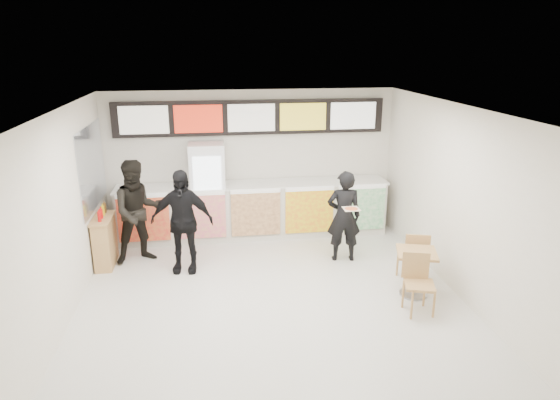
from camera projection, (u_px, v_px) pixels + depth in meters
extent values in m
plane|color=beige|center=(274.00, 309.00, 7.64)|extent=(7.00, 7.00, 0.00)
plane|color=white|center=(273.00, 112.00, 6.74)|extent=(7.00, 7.00, 0.00)
plane|color=silver|center=(252.00, 162.00, 10.49)|extent=(6.00, 0.00, 6.00)
plane|color=silver|center=(55.00, 227.00, 6.78)|extent=(0.00, 7.00, 7.00)
plane|color=silver|center=(468.00, 207.00, 7.60)|extent=(0.00, 7.00, 7.00)
cube|color=silver|center=(254.00, 211.00, 10.40)|extent=(5.50, 0.70, 1.10)
cube|color=silver|center=(254.00, 184.00, 10.23)|extent=(5.56, 0.76, 0.04)
cube|color=red|center=(144.00, 220.00, 9.72)|extent=(0.99, 0.02, 0.90)
cube|color=#DB3078|center=(201.00, 217.00, 9.87)|extent=(0.99, 0.02, 0.90)
cube|color=brown|center=(256.00, 214.00, 10.02)|extent=(0.99, 0.02, 0.90)
cube|color=#F3F51B|center=(309.00, 212.00, 10.18)|extent=(0.99, 0.02, 0.90)
cube|color=#25944D|center=(362.00, 209.00, 10.33)|extent=(0.99, 0.02, 0.90)
cube|color=black|center=(251.00, 117.00, 10.13)|extent=(5.50, 0.12, 0.70)
cube|color=silver|center=(144.00, 120.00, 9.77)|extent=(0.95, 0.02, 0.55)
cube|color=red|center=(198.00, 119.00, 9.92)|extent=(0.95, 0.02, 0.55)
cube|color=silver|center=(251.00, 118.00, 10.06)|extent=(0.95, 0.02, 0.55)
cube|color=gold|center=(303.00, 117.00, 10.21)|extent=(0.95, 0.02, 0.55)
cube|color=white|center=(353.00, 116.00, 10.35)|extent=(0.95, 0.02, 0.55)
cube|color=white|center=(208.00, 192.00, 10.15)|extent=(0.70, 0.65, 2.00)
cube|color=white|center=(208.00, 194.00, 9.82)|extent=(0.54, 0.02, 1.50)
cylinder|color=#2A981B|center=(199.00, 223.00, 10.01)|extent=(0.07, 0.07, 0.22)
cylinder|color=orange|center=(206.00, 222.00, 10.03)|extent=(0.07, 0.07, 0.22)
cylinder|color=red|center=(213.00, 222.00, 10.05)|extent=(0.07, 0.07, 0.22)
cylinder|color=blue|center=(220.00, 222.00, 10.07)|extent=(0.07, 0.07, 0.22)
cylinder|color=orange|center=(198.00, 205.00, 9.89)|extent=(0.07, 0.07, 0.22)
cylinder|color=red|center=(205.00, 204.00, 9.91)|extent=(0.07, 0.07, 0.22)
cylinder|color=blue|center=(212.00, 204.00, 9.93)|extent=(0.07, 0.07, 0.22)
cylinder|color=#2A981B|center=(219.00, 204.00, 9.95)|extent=(0.07, 0.07, 0.22)
cylinder|color=red|center=(197.00, 186.00, 9.78)|extent=(0.07, 0.07, 0.22)
cylinder|color=blue|center=(204.00, 186.00, 9.80)|extent=(0.07, 0.07, 0.22)
cylinder|color=#2A981B|center=(211.00, 186.00, 9.82)|extent=(0.07, 0.07, 0.22)
cylinder|color=orange|center=(218.00, 185.00, 9.84)|extent=(0.07, 0.07, 0.22)
cylinder|color=blue|center=(196.00, 167.00, 9.66)|extent=(0.07, 0.07, 0.22)
cylinder|color=#2A981B|center=(203.00, 167.00, 9.68)|extent=(0.07, 0.07, 0.22)
cylinder|color=orange|center=(210.00, 167.00, 9.70)|extent=(0.07, 0.07, 0.22)
cylinder|color=red|center=(218.00, 167.00, 9.72)|extent=(0.07, 0.07, 0.22)
cube|color=#B2B7BF|center=(92.00, 167.00, 9.01)|extent=(0.01, 2.00, 1.50)
imported|color=black|center=(344.00, 216.00, 9.15)|extent=(0.67, 0.48, 1.71)
imported|color=black|center=(138.00, 212.00, 9.06)|extent=(1.12, 0.98, 1.92)
imported|color=black|center=(182.00, 221.00, 8.68)|extent=(1.14, 0.61, 1.85)
cube|color=beige|center=(351.00, 209.00, 8.63)|extent=(0.28, 0.28, 0.01)
cone|color=#CC7233|center=(351.00, 208.00, 8.63)|extent=(0.36, 0.36, 0.02)
cube|color=tan|center=(417.00, 253.00, 7.85)|extent=(0.75, 0.75, 0.04)
cylinder|color=gray|center=(415.00, 274.00, 7.97)|extent=(0.08, 0.08, 0.73)
cylinder|color=gray|center=(413.00, 294.00, 8.07)|extent=(0.44, 0.44, 0.03)
cube|color=tan|center=(420.00, 285.00, 7.41)|extent=(0.53, 0.53, 0.04)
cube|color=tan|center=(416.00, 265.00, 7.53)|extent=(0.40, 0.14, 0.42)
cube|color=tan|center=(412.00, 255.00, 8.46)|extent=(0.53, 0.53, 0.04)
cube|color=tan|center=(417.00, 247.00, 8.21)|extent=(0.40, 0.14, 0.42)
cube|color=tan|center=(105.00, 242.00, 9.04)|extent=(0.29, 0.78, 0.88)
cube|color=tan|center=(102.00, 218.00, 8.91)|extent=(0.33, 0.82, 0.04)
cylinder|color=red|center=(99.00, 217.00, 8.67)|extent=(0.06, 0.06, 0.18)
cylinder|color=red|center=(101.00, 214.00, 8.83)|extent=(0.06, 0.06, 0.18)
cylinder|color=yellow|center=(103.00, 211.00, 8.99)|extent=(0.06, 0.06, 0.18)
cylinder|color=brown|center=(105.00, 208.00, 9.13)|extent=(0.06, 0.06, 0.18)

